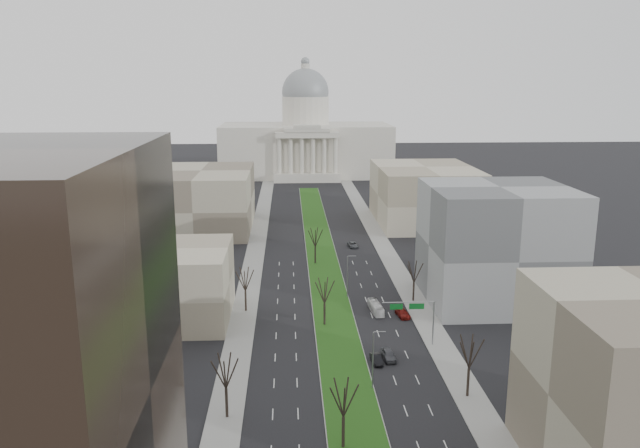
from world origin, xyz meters
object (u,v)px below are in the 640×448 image
object	(u,v)px
box_van	(376,307)
car_grey_near	(389,355)
car_black	(376,359)
car_grey_far	(353,245)
car_red	(402,313)

from	to	relation	value
box_van	car_grey_near	bearing A→B (deg)	-98.02
car_black	box_van	world-z (taller)	box_van
car_grey_near	box_van	xyz separation A→B (m)	(0.84, 21.18, 0.22)
car_black	car_grey_near	bearing A→B (deg)	23.87
car_black	car_grey_far	xyz separation A→B (m)	(3.53, 71.62, 0.01)
car_grey_near	box_van	distance (m)	21.20
car_black	box_van	size ratio (longest dim) A/B	0.56
car_grey_near	car_grey_far	xyz separation A→B (m)	(1.34, 70.38, -0.12)
car_black	car_grey_far	world-z (taller)	car_grey_far
car_grey_near	car_grey_far	bearing A→B (deg)	84.17
car_black	car_red	distance (m)	21.53
car_grey_far	box_van	bearing A→B (deg)	-97.86
car_red	box_van	world-z (taller)	box_van
car_black	box_van	bearing A→B (deg)	76.75
car_black	car_red	bearing A→B (deg)	62.88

